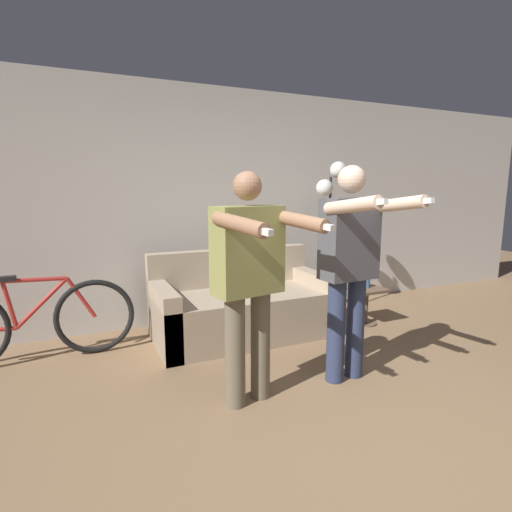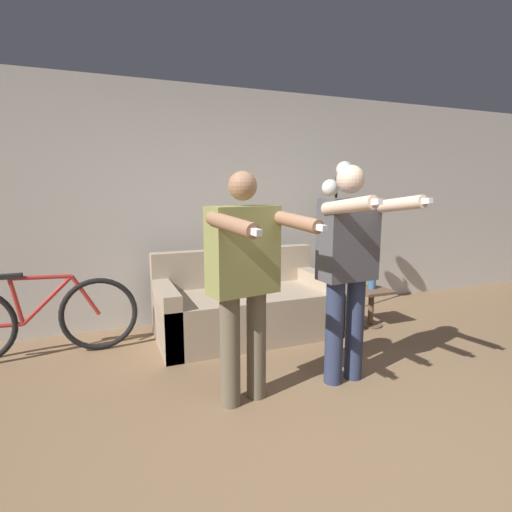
{
  "view_description": "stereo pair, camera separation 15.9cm",
  "coord_description": "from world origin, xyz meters",
  "px_view_note": "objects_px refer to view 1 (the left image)",
  "views": [
    {
      "loc": [
        -1.47,
        -1.61,
        1.5
      ],
      "look_at": [
        -0.1,
        1.42,
        0.94
      ],
      "focal_mm": 28.0,
      "sensor_mm": 36.0,
      "label": 1
    },
    {
      "loc": [
        -1.32,
        -1.67,
        1.5
      ],
      "look_at": [
        -0.1,
        1.42,
        0.94
      ],
      "focal_mm": 28.0,
      "sensor_mm": 36.0,
      "label": 2
    }
  ],
  "objects_px": {
    "couch": "(243,308)",
    "bicycle": "(33,322)",
    "person_left": "(249,273)",
    "side_table": "(366,299)",
    "person_right": "(350,260)",
    "cup": "(366,282)",
    "floor_lamp": "(331,197)",
    "cat": "(241,241)"
  },
  "relations": [
    {
      "from": "couch",
      "to": "cat",
      "type": "bearing_deg",
      "value": 68.97
    },
    {
      "from": "person_right",
      "to": "side_table",
      "type": "xyz_separation_m",
      "value": [
        1.0,
        0.99,
        -0.68
      ]
    },
    {
      "from": "person_left",
      "to": "floor_lamp",
      "type": "bearing_deg",
      "value": 30.43
    },
    {
      "from": "couch",
      "to": "cup",
      "type": "distance_m",
      "value": 1.43
    },
    {
      "from": "person_right",
      "to": "side_table",
      "type": "distance_m",
      "value": 1.56
    },
    {
      "from": "person_right",
      "to": "cup",
      "type": "bearing_deg",
      "value": 41.84
    },
    {
      "from": "floor_lamp",
      "to": "bicycle",
      "type": "relative_size",
      "value": 1.07
    },
    {
      "from": "floor_lamp",
      "to": "cat",
      "type": "bearing_deg",
      "value": 171.53
    },
    {
      "from": "person_right",
      "to": "bicycle",
      "type": "xyz_separation_m",
      "value": [
        -2.28,
        1.38,
        -0.61
      ]
    },
    {
      "from": "cat",
      "to": "bicycle",
      "type": "relative_size",
      "value": 0.29
    },
    {
      "from": "couch",
      "to": "person_left",
      "type": "height_order",
      "value": "person_left"
    },
    {
      "from": "person_right",
      "to": "cup",
      "type": "height_order",
      "value": "person_right"
    },
    {
      "from": "person_left",
      "to": "cat",
      "type": "height_order",
      "value": "person_left"
    },
    {
      "from": "couch",
      "to": "cup",
      "type": "height_order",
      "value": "couch"
    },
    {
      "from": "person_right",
      "to": "cup",
      "type": "distance_m",
      "value": 1.53
    },
    {
      "from": "floor_lamp",
      "to": "couch",
      "type": "bearing_deg",
      "value": -171.59
    },
    {
      "from": "person_left",
      "to": "cup",
      "type": "bearing_deg",
      "value": 18.12
    },
    {
      "from": "cat",
      "to": "side_table",
      "type": "xyz_separation_m",
      "value": [
        1.25,
        -0.58,
        -0.65
      ]
    },
    {
      "from": "cat",
      "to": "bicycle",
      "type": "bearing_deg",
      "value": -174.62
    },
    {
      "from": "side_table",
      "to": "cup",
      "type": "distance_m",
      "value": 0.18
    },
    {
      "from": "couch",
      "to": "cat",
      "type": "xyz_separation_m",
      "value": [
        0.13,
        0.33,
        0.65
      ]
    },
    {
      "from": "person_left",
      "to": "bicycle",
      "type": "xyz_separation_m",
      "value": [
        -1.44,
        1.37,
        -0.57
      ]
    },
    {
      "from": "person_left",
      "to": "person_right",
      "type": "height_order",
      "value": "person_right"
    },
    {
      "from": "person_left",
      "to": "cat",
      "type": "relative_size",
      "value": 3.31
    },
    {
      "from": "floor_lamp",
      "to": "side_table",
      "type": "xyz_separation_m",
      "value": [
        0.22,
        -0.42,
        -1.12
      ]
    },
    {
      "from": "person_left",
      "to": "side_table",
      "type": "height_order",
      "value": "person_left"
    },
    {
      "from": "couch",
      "to": "side_table",
      "type": "height_order",
      "value": "couch"
    },
    {
      "from": "floor_lamp",
      "to": "person_right",
      "type": "bearing_deg",
      "value": -119.19
    },
    {
      "from": "person_right",
      "to": "bicycle",
      "type": "height_order",
      "value": "person_right"
    },
    {
      "from": "floor_lamp",
      "to": "cup",
      "type": "relative_size",
      "value": 16.38
    },
    {
      "from": "cup",
      "to": "couch",
      "type": "bearing_deg",
      "value": 171.02
    },
    {
      "from": "couch",
      "to": "bicycle",
      "type": "relative_size",
      "value": 1.06
    },
    {
      "from": "floor_lamp",
      "to": "bicycle",
      "type": "distance_m",
      "value": 3.24
    },
    {
      "from": "floor_lamp",
      "to": "cup",
      "type": "distance_m",
      "value": 1.05
    },
    {
      "from": "person_left",
      "to": "bicycle",
      "type": "bearing_deg",
      "value": 125.83
    },
    {
      "from": "person_right",
      "to": "cup",
      "type": "xyz_separation_m",
      "value": [
        1.02,
        1.02,
        -0.5
      ]
    },
    {
      "from": "couch",
      "to": "bicycle",
      "type": "distance_m",
      "value": 1.91
    },
    {
      "from": "bicycle",
      "to": "person_left",
      "type": "bearing_deg",
      "value": -43.6
    },
    {
      "from": "side_table",
      "to": "bicycle",
      "type": "height_order",
      "value": "bicycle"
    },
    {
      "from": "side_table",
      "to": "cup",
      "type": "relative_size",
      "value": 3.76
    },
    {
      "from": "cat",
      "to": "side_table",
      "type": "relative_size",
      "value": 1.18
    },
    {
      "from": "person_left",
      "to": "side_table",
      "type": "distance_m",
      "value": 2.18
    }
  ]
}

